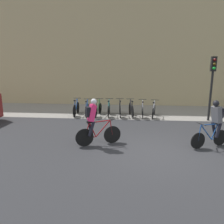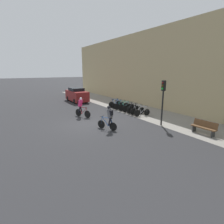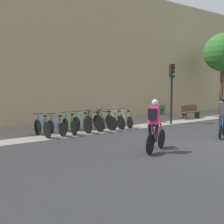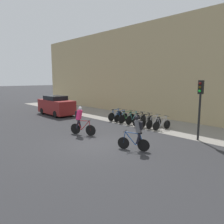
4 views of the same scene
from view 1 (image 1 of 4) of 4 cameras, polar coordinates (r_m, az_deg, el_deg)
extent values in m
plane|color=#2B2B2D|center=(7.89, 11.71, -10.22)|extent=(200.00, 200.00, 0.00)
cube|color=gray|center=(14.34, 8.74, 0.14)|extent=(44.00, 4.50, 0.01)
cube|color=tan|center=(16.62, 8.69, 16.57)|extent=(44.00, 0.60, 8.53)
cylinder|color=black|center=(8.48, 0.07, -5.92)|extent=(0.63, 0.31, 0.68)
cylinder|color=black|center=(8.20, -7.18, -6.65)|extent=(0.63, 0.31, 0.68)
cylinder|color=maroon|center=(8.28, -2.36, -4.32)|extent=(0.56, 0.28, 0.62)
cylinder|color=maroon|center=(8.19, -5.06, -4.68)|extent=(0.27, 0.15, 0.58)
cylinder|color=maroon|center=(8.17, -3.18, -2.50)|extent=(0.75, 0.37, 0.07)
cylinder|color=maroon|center=(8.25, -5.69, -6.57)|extent=(0.41, 0.21, 0.05)
cylinder|color=maroon|center=(8.14, -6.56, -4.76)|extent=(0.22, 0.12, 0.56)
cylinder|color=maroon|center=(8.38, -0.21, -4.06)|extent=(0.13, 0.08, 0.59)
cylinder|color=black|center=(8.28, -0.50, -1.90)|extent=(0.21, 0.43, 0.03)
cube|color=black|center=(8.07, -5.93, -2.56)|extent=(0.22, 0.16, 0.06)
cube|color=#E52866|center=(8.01, -5.29, -0.22)|extent=(0.42, 0.42, 0.63)
sphere|color=silver|center=(7.96, -4.79, 2.71)|extent=(0.29, 0.29, 0.22)
cylinder|color=black|center=(8.04, -5.37, -4.41)|extent=(0.30, 0.21, 0.56)
cylinder|color=black|center=(8.25, -5.73, -3.99)|extent=(0.26, 0.20, 0.56)
cube|color=black|center=(7.97, -6.27, 0.06)|extent=(0.23, 0.29, 0.36)
cylinder|color=black|center=(8.50, 21.52, -7.01)|extent=(0.56, 0.28, 0.61)
cylinder|color=black|center=(9.19, 26.39, -6.03)|extent=(0.56, 0.28, 0.61)
cylinder|color=#1E478C|center=(8.65, 23.42, -4.89)|extent=(0.53, 0.27, 0.62)
cylinder|color=#1E478C|center=(8.91, 25.22, -4.67)|extent=(0.26, 0.15, 0.58)
cylinder|color=#1E478C|center=(8.65, 24.13, -3.00)|extent=(0.71, 0.35, 0.07)
cylinder|color=#1E478C|center=(9.05, 25.48, -6.26)|extent=(0.39, 0.20, 0.05)
cylinder|color=#1E478C|center=(9.05, 26.15, -4.45)|extent=(0.21, 0.12, 0.56)
cylinder|color=#1E478C|center=(8.44, 21.89, -5.11)|extent=(0.12, 0.08, 0.59)
cylinder|color=black|center=(8.38, 22.28, -2.92)|extent=(0.22, 0.43, 0.03)
cube|color=black|center=(8.91, 25.92, -2.58)|extent=(0.22, 0.16, 0.06)
cube|color=#5B5B60|center=(8.76, 25.66, -0.57)|extent=(0.42, 0.42, 0.63)
sphere|color=black|center=(8.63, 25.54, 2.05)|extent=(0.29, 0.29, 0.22)
cylinder|color=black|center=(9.01, 25.06, -3.96)|extent=(0.30, 0.21, 0.56)
cylinder|color=black|center=(8.86, 26.05, -4.32)|extent=(0.26, 0.20, 0.56)
cube|color=black|center=(8.85, 26.33, -0.18)|extent=(0.24, 0.29, 0.36)
cylinder|color=black|center=(13.75, -8.91, 1.10)|extent=(0.06, 0.71, 0.71)
cylinder|color=black|center=(12.82, -9.80, 0.25)|extent=(0.06, 0.71, 0.71)
cylinder|color=#1E478C|center=(13.38, -9.24, 2.01)|extent=(0.06, 0.54, 0.62)
cylinder|color=#1E478C|center=(13.03, -9.57, 1.66)|extent=(0.05, 0.25, 0.58)
cylinder|color=#1E478C|center=(13.23, -9.38, 3.13)|extent=(0.07, 0.73, 0.07)
cylinder|color=#1E478C|center=(13.00, -9.61, 0.39)|extent=(0.05, 0.39, 0.05)
cylinder|color=#1E478C|center=(12.85, -9.76, 1.53)|extent=(0.04, 0.21, 0.56)
cylinder|color=#1E478C|center=(13.66, -8.98, 2.26)|extent=(0.04, 0.12, 0.58)
cylinder|color=black|center=(13.57, -9.06, 3.61)|extent=(0.46, 0.04, 0.03)
cube|color=black|center=(12.88, -9.73, 2.98)|extent=(0.09, 0.20, 0.06)
cylinder|color=black|center=(13.65, -6.29, 0.91)|extent=(0.09, 0.62, 0.62)
cylinder|color=black|center=(12.63, -6.82, -0.03)|extent=(0.09, 0.62, 0.62)
cylinder|color=#1E478C|center=(13.25, -6.49, 1.81)|extent=(0.09, 0.58, 0.62)
cylinder|color=#1E478C|center=(12.87, -6.69, 1.42)|extent=(0.06, 0.27, 0.58)
cylinder|color=#1E478C|center=(13.09, -6.58, 2.93)|extent=(0.11, 0.78, 0.07)
cylinder|color=#1E478C|center=(12.84, -6.71, 0.14)|extent=(0.07, 0.42, 0.05)
cylinder|color=#1E478C|center=(12.67, -6.80, 1.28)|extent=(0.05, 0.22, 0.56)
cylinder|color=#1E478C|center=(13.56, -6.34, 2.08)|extent=(0.05, 0.12, 0.59)
cylinder|color=black|center=(13.46, -6.39, 3.43)|extent=(0.46, 0.07, 0.03)
cube|color=black|center=(12.70, -6.78, 2.75)|extent=(0.10, 0.21, 0.06)
cylinder|color=black|center=(13.52, -3.14, 0.97)|extent=(0.11, 0.68, 0.68)
cylinder|color=black|center=(12.52, -4.34, 0.04)|extent=(0.11, 0.68, 0.68)
cylinder|color=#2D6B33|center=(13.13, -3.54, 1.88)|extent=(0.10, 0.58, 0.62)
cylinder|color=#2D6B33|center=(12.76, -3.99, 1.50)|extent=(0.07, 0.27, 0.58)
cylinder|color=#2D6B33|center=(12.97, -3.69, 3.02)|extent=(0.12, 0.78, 0.07)
cylinder|color=#2D6B33|center=(12.72, -4.08, 0.20)|extent=(0.08, 0.42, 0.05)
cylinder|color=#2D6B33|center=(12.56, -4.24, 1.36)|extent=(0.06, 0.22, 0.56)
cylinder|color=#2D6B33|center=(13.43, -3.20, 2.15)|extent=(0.05, 0.12, 0.59)
cylinder|color=black|center=(13.33, -3.26, 3.52)|extent=(0.46, 0.08, 0.03)
cube|color=black|center=(12.59, -4.15, 2.85)|extent=(0.10, 0.21, 0.06)
cylinder|color=black|center=(13.42, -0.69, 0.94)|extent=(0.06, 0.69, 0.69)
cylinder|color=black|center=(12.45, -0.98, 0.03)|extent=(0.06, 0.69, 0.69)
cylinder|color=teal|center=(13.04, -0.79, 1.85)|extent=(0.06, 0.55, 0.62)
cylinder|color=teal|center=(12.68, -0.89, 1.48)|extent=(0.05, 0.26, 0.58)
cylinder|color=teal|center=(12.88, -0.82, 3.01)|extent=(0.07, 0.74, 0.07)
cylinder|color=teal|center=(12.64, -0.92, 0.18)|extent=(0.05, 0.40, 0.05)
cylinder|color=teal|center=(12.48, -0.95, 1.35)|extent=(0.04, 0.21, 0.56)
cylinder|color=teal|center=(13.33, -0.71, 2.12)|extent=(0.04, 0.12, 0.58)
cylinder|color=black|center=(13.24, -0.72, 3.50)|extent=(0.46, 0.05, 0.03)
cube|color=black|center=(12.51, -0.93, 2.84)|extent=(0.09, 0.20, 0.06)
cylinder|color=black|center=(13.35, 2.01, 0.93)|extent=(0.10, 0.72, 0.72)
cylinder|color=black|center=(12.42, 2.16, 0.06)|extent=(0.10, 0.72, 0.72)
cylinder|color=black|center=(12.98, 2.07, 1.86)|extent=(0.09, 0.53, 0.62)
cylinder|color=black|center=(12.64, 2.13, 1.51)|extent=(0.06, 0.25, 0.58)
cylinder|color=black|center=(12.83, 2.10, 3.02)|extent=(0.10, 0.71, 0.07)
cylinder|color=black|center=(12.61, 2.13, 0.20)|extent=(0.07, 0.38, 0.05)
cylinder|color=black|center=(12.45, 2.16, 1.38)|extent=(0.05, 0.20, 0.56)
cylinder|color=black|center=(13.26, 2.02, 2.12)|extent=(0.05, 0.11, 0.58)
cylinder|color=black|center=(13.17, 2.04, 3.51)|extent=(0.46, 0.07, 0.03)
cube|color=black|center=(12.48, 2.15, 2.88)|extent=(0.10, 0.21, 0.06)
cylinder|color=black|center=(13.35, 4.68, 0.87)|extent=(0.15, 0.70, 0.70)
cylinder|color=black|center=(12.38, 5.37, -0.05)|extent=(0.15, 0.70, 0.70)
cylinder|color=black|center=(12.97, 4.93, 1.79)|extent=(0.13, 0.55, 0.62)
cylinder|color=black|center=(12.61, 5.19, 1.41)|extent=(0.08, 0.26, 0.58)
cylinder|color=black|center=(12.81, 5.03, 2.95)|extent=(0.16, 0.74, 0.07)
cylinder|color=black|center=(12.58, 5.23, 0.10)|extent=(0.10, 0.40, 0.05)
cylinder|color=black|center=(12.41, 5.33, 1.28)|extent=(0.06, 0.21, 0.56)
cylinder|color=black|center=(13.26, 4.73, 2.06)|extent=(0.05, 0.12, 0.58)
cylinder|color=black|center=(13.17, 4.78, 3.45)|extent=(0.46, 0.10, 0.03)
cube|color=black|center=(12.45, 5.30, 2.78)|extent=(0.11, 0.21, 0.06)
cylinder|color=black|center=(13.39, 7.87, 0.72)|extent=(0.04, 0.65, 0.65)
cylinder|color=black|center=(12.38, 8.02, -0.23)|extent=(0.04, 0.65, 0.65)
cylinder|color=#99999E|center=(13.00, 7.96, 1.63)|extent=(0.05, 0.57, 0.62)
cylinder|color=#99999E|center=(12.62, 8.01, 1.24)|extent=(0.04, 0.27, 0.58)
cylinder|color=#99999E|center=(12.83, 8.01, 2.78)|extent=(0.05, 0.77, 0.07)
cylinder|color=#99999E|center=(12.59, 7.99, -0.07)|extent=(0.04, 0.42, 0.05)
cylinder|color=#99999E|center=(12.42, 8.04, 1.10)|extent=(0.04, 0.22, 0.56)
cylinder|color=#99999E|center=(13.30, 7.91, 1.91)|extent=(0.04, 0.12, 0.59)
cylinder|color=black|center=(13.20, 7.96, 3.29)|extent=(0.46, 0.03, 0.03)
cube|color=black|center=(12.45, 8.07, 2.60)|extent=(0.08, 0.20, 0.06)
cylinder|color=black|center=(13.44, 11.04, 0.56)|extent=(0.15, 0.61, 0.61)
cylinder|color=black|center=(12.44, 10.64, -0.37)|extent=(0.15, 0.61, 0.61)
cylinder|color=#99999E|center=(13.05, 10.96, 1.47)|extent=(0.14, 0.56, 0.62)
cylinder|color=#99999E|center=(12.68, 10.81, 1.10)|extent=(0.09, 0.27, 0.58)
cylinder|color=#99999E|center=(12.89, 10.97, 2.62)|extent=(0.18, 0.76, 0.07)
cylinder|color=#99999E|center=(12.64, 10.72, -0.20)|extent=(0.11, 0.41, 0.05)
cylinder|color=#99999E|center=(12.48, 10.73, 0.96)|extent=(0.07, 0.22, 0.56)
cylinder|color=#99999E|center=(13.35, 11.08, 1.74)|extent=(0.06, 0.12, 0.59)
cylinder|color=black|center=(13.25, 11.12, 3.12)|extent=(0.46, 0.11, 0.03)
cube|color=black|center=(12.51, 10.82, 2.45)|extent=(0.12, 0.21, 0.06)
cylinder|color=black|center=(12.76, 24.46, 5.40)|extent=(0.12, 0.12, 3.40)
cube|color=black|center=(12.69, 25.00, 11.31)|extent=(0.26, 0.20, 0.76)
sphere|color=#590C0C|center=(12.57, 25.28, 12.25)|extent=(0.15, 0.15, 0.15)
sphere|color=#4C380A|center=(12.57, 25.19, 11.30)|extent=(0.15, 0.15, 0.15)
sphere|color=green|center=(12.57, 25.11, 10.35)|extent=(0.15, 0.15, 0.15)
camera|label=2|loc=(13.27, 87.90, 5.32)|focal=28.00mm
camera|label=3|loc=(8.09, -76.08, -2.10)|focal=45.00mm
camera|label=4|loc=(9.78, 94.94, 1.94)|focal=35.00mm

